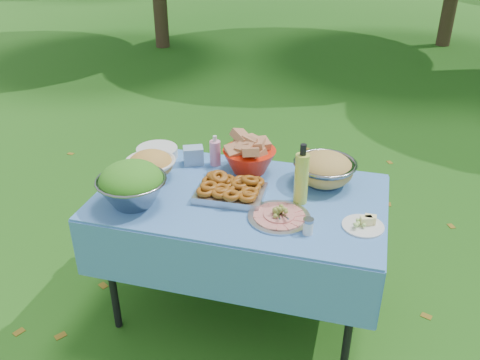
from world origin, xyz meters
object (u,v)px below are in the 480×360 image
picnic_table (241,255)px  bread_bowl (249,155)px  charcuterie_platter (279,212)px  oil_bottle (302,174)px  plate_stack (157,152)px  pasta_bowl_steel (325,169)px  salad_bowl (132,184)px

picnic_table → bread_bowl: (-0.02, 0.27, 0.48)m
charcuterie_platter → oil_bottle: 0.23m
plate_stack → pasta_bowl_steel: (0.98, -0.06, 0.06)m
plate_stack → oil_bottle: bearing=-17.7°
bread_bowl → oil_bottle: size_ratio=0.93×
plate_stack → oil_bottle: 0.95m
pasta_bowl_steel → oil_bottle: bearing=-112.2°
plate_stack → pasta_bowl_steel: pasta_bowl_steel is taller
bread_bowl → oil_bottle: 0.42m
picnic_table → oil_bottle: (0.30, 0.02, 0.54)m
charcuterie_platter → oil_bottle: (0.07, 0.17, 0.12)m
pasta_bowl_steel → oil_bottle: oil_bottle is taller
salad_bowl → charcuterie_platter: size_ratio=1.13×
bread_bowl → charcuterie_platter: 0.51m
plate_stack → bread_bowl: size_ratio=0.82×
pasta_bowl_steel → bread_bowl: bearing=175.3°
charcuterie_platter → oil_bottle: bearing=67.8°
salad_bowl → picnic_table: bearing=24.2°
pasta_bowl_steel → charcuterie_platter: pasta_bowl_steel is taller
salad_bowl → charcuterie_platter: (0.73, 0.06, -0.08)m
pasta_bowl_steel → oil_bottle: (-0.09, -0.22, 0.07)m
oil_bottle → pasta_bowl_steel: bearing=67.8°
picnic_table → bread_bowl: 0.55m
charcuterie_platter → salad_bowl: bearing=-175.0°
salad_bowl → plate_stack: salad_bowl is taller
salad_bowl → oil_bottle: oil_bottle is taller
salad_bowl → bread_bowl: size_ratio=1.16×
oil_bottle → salad_bowl: bearing=-163.4°
salad_bowl → charcuterie_platter: salad_bowl is taller
plate_stack → oil_bottle: size_ratio=0.76×
salad_bowl → bread_bowl: 0.68m
picnic_table → plate_stack: plate_stack is taller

